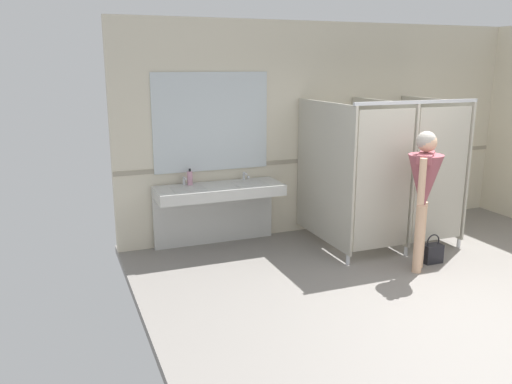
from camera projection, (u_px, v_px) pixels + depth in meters
The scene contains 9 objects.
ground_plane at pixel (460, 303), 5.51m from camera, with size 6.39×6.06×0.10m, color gray.
wall_back at pixel (334, 128), 7.67m from camera, with size 6.39×0.12×2.98m, color beige.
wall_back_tile_band at pixel (335, 158), 7.72m from camera, with size 6.39×0.01×0.06m, color #9E937F.
vanity_counter at pixel (218, 201), 6.95m from camera, with size 1.67×0.59×0.97m.
mirror_panel at pixel (211, 122), 6.90m from camera, with size 1.57×0.02×1.30m, color silver.
bathroom_stalls at pixel (387, 170), 6.96m from camera, with size 1.78×1.50×1.98m.
person_standing at pixel (424, 184), 6.03m from camera, with size 0.57×0.57×1.67m.
handbag at pixel (432, 253), 6.47m from camera, with size 0.24×0.14×0.37m.
soap_dispenser at pixel (190, 178), 6.83m from camera, with size 0.07×0.07×0.22m.
Camera 1 is at (-3.86, -3.94, 2.40)m, focal length 36.62 mm.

